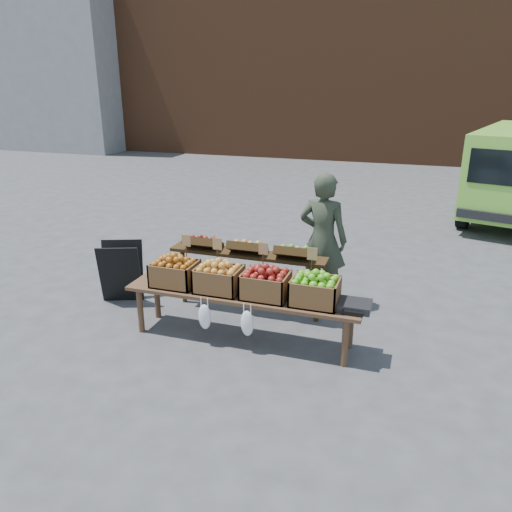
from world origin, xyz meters
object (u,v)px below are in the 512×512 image
(back_table, at_px, (248,273))
(display_bench, at_px, (242,317))
(vendor, at_px, (323,240))
(chalkboard_sign, at_px, (121,272))
(crate_red_apples, at_px, (265,285))
(weighing_scale, at_px, (355,306))
(crate_golden_apples, at_px, (175,274))
(crate_russet_pears, at_px, (219,279))
(crate_green_apples, at_px, (315,292))

(back_table, height_order, display_bench, back_table)
(vendor, bearing_deg, chalkboard_sign, 24.41)
(crate_red_apples, bearing_deg, weighing_scale, 0.00)
(crate_golden_apples, height_order, weighing_scale, crate_golden_apples)
(back_table, distance_m, display_bench, 0.78)
(crate_golden_apples, distance_m, crate_russet_pears, 0.55)
(crate_russet_pears, height_order, crate_red_apples, same)
(crate_golden_apples, bearing_deg, weighing_scale, 0.00)
(crate_golden_apples, distance_m, crate_red_apples, 1.10)
(back_table, distance_m, weighing_scale, 1.61)
(chalkboard_sign, bearing_deg, crate_russet_pears, -38.61)
(vendor, bearing_deg, display_bench, 70.81)
(chalkboard_sign, relative_size, weighing_scale, 2.41)
(crate_golden_apples, distance_m, crate_green_apples, 1.65)
(display_bench, distance_m, crate_green_apples, 0.93)
(weighing_scale, bearing_deg, crate_golden_apples, 180.00)
(vendor, distance_m, chalkboard_sign, 2.70)
(crate_golden_apples, xyz_separation_m, crate_russet_pears, (0.55, 0.00, 0.00))
(vendor, relative_size, chalkboard_sign, 2.14)
(chalkboard_sign, xyz_separation_m, back_table, (1.71, 0.21, 0.11))
(crate_red_apples, bearing_deg, crate_golden_apples, 180.00)
(crate_red_apples, xyz_separation_m, crate_green_apples, (0.55, 0.00, 0.00))
(chalkboard_sign, height_order, back_table, back_table)
(crate_red_apples, bearing_deg, chalkboard_sign, 166.74)
(display_bench, xyz_separation_m, crate_green_apples, (0.82, 0.00, 0.42))
(crate_golden_apples, height_order, crate_red_apples, same)
(crate_russet_pears, bearing_deg, crate_golden_apples, 180.00)
(display_bench, xyz_separation_m, crate_golden_apples, (-0.82, 0.00, 0.42))
(chalkboard_sign, xyz_separation_m, crate_golden_apples, (1.07, -0.51, 0.30))
(vendor, bearing_deg, back_table, 42.23)
(display_bench, bearing_deg, crate_russet_pears, 180.00)
(crate_green_apples, bearing_deg, crate_russet_pears, 180.00)
(back_table, distance_m, crate_russet_pears, 0.75)
(display_bench, height_order, crate_green_apples, crate_green_apples)
(crate_golden_apples, xyz_separation_m, crate_green_apples, (1.65, 0.00, 0.00))
(vendor, xyz_separation_m, crate_green_apples, (0.18, -1.30, -0.17))
(crate_russet_pears, relative_size, crate_green_apples, 1.00)
(crate_russet_pears, distance_m, crate_red_apples, 0.55)
(vendor, height_order, display_bench, vendor)
(back_table, height_order, crate_golden_apples, back_table)
(weighing_scale, bearing_deg, crate_russet_pears, 180.00)
(crate_russet_pears, bearing_deg, display_bench, 0.00)
(chalkboard_sign, height_order, weighing_scale, chalkboard_sign)
(vendor, distance_m, crate_russet_pears, 1.60)
(vendor, xyz_separation_m, crate_red_apples, (-0.37, -1.30, -0.17))
(crate_golden_apples, bearing_deg, chalkboard_sign, 154.50)
(crate_red_apples, relative_size, crate_green_apples, 1.00)
(crate_green_apples, bearing_deg, crate_golden_apples, 180.00)
(display_bench, relative_size, weighing_scale, 7.94)
(crate_russet_pears, xyz_separation_m, weighing_scale, (1.52, 0.00, -0.10))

